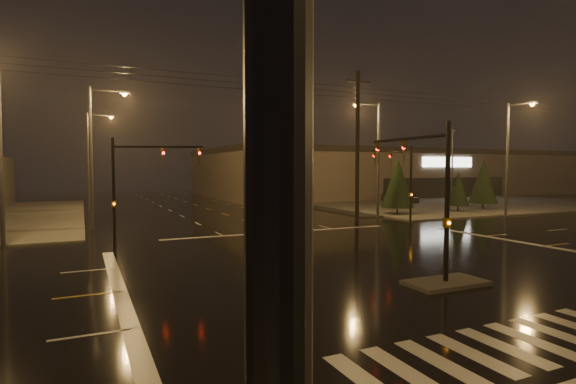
# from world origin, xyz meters

# --- Properties ---
(ground) EXTENTS (140.00, 140.00, 0.00)m
(ground) POSITION_xyz_m (0.00, 0.00, 0.00)
(ground) COLOR black
(ground) RESTS_ON ground
(sidewalk_ne) EXTENTS (36.00, 36.00, 0.12)m
(sidewalk_ne) POSITION_xyz_m (30.00, 30.00, 0.06)
(sidewalk_ne) COLOR #4C4A44
(sidewalk_ne) RESTS_ON ground
(median_island) EXTENTS (3.00, 1.60, 0.15)m
(median_island) POSITION_xyz_m (0.00, -4.00, 0.07)
(median_island) COLOR #4C4A44
(median_island) RESTS_ON ground
(stop_bar_far) EXTENTS (16.00, 0.50, 0.01)m
(stop_bar_far) POSITION_xyz_m (0.00, 11.00, 0.01)
(stop_bar_far) COLOR beige
(stop_bar_far) RESTS_ON ground
(parking_lot) EXTENTS (50.00, 24.00, 0.08)m
(parking_lot) POSITION_xyz_m (35.00, 28.00, 0.04)
(parking_lot) COLOR black
(parking_lot) RESTS_ON ground
(retail_building) EXTENTS (60.20, 28.30, 7.20)m
(retail_building) POSITION_xyz_m (35.00, 45.99, 3.84)
(retail_building) COLOR brown
(retail_building) RESTS_ON ground
(signal_mast_median) EXTENTS (0.25, 4.59, 6.00)m
(signal_mast_median) POSITION_xyz_m (0.00, -3.07, 3.75)
(signal_mast_median) COLOR black
(signal_mast_median) RESTS_ON ground
(signal_mast_ne) EXTENTS (4.84, 1.86, 6.00)m
(signal_mast_ne) POSITION_xyz_m (9.50, 10.14, 3.79)
(signal_mast_ne) COLOR black
(signal_mast_ne) RESTS_ON ground
(signal_mast_nw) EXTENTS (4.84, 1.86, 6.00)m
(signal_mast_nw) POSITION_xyz_m (-9.50, 10.14, 3.79)
(signal_mast_nw) COLOR black
(signal_mast_nw) RESTS_ON ground
(streetlight_1) EXTENTS (2.77, 0.32, 10.00)m
(streetlight_1) POSITION_xyz_m (-11.18, 18.00, 5.80)
(streetlight_1) COLOR #38383A
(streetlight_1) RESTS_ON ground
(streetlight_2) EXTENTS (2.77, 0.32, 10.00)m
(streetlight_2) POSITION_xyz_m (-11.18, 34.00, 5.80)
(streetlight_2) COLOR #38383A
(streetlight_2) RESTS_ON ground
(streetlight_3) EXTENTS (2.77, 0.32, 10.00)m
(streetlight_3) POSITION_xyz_m (11.18, 16.00, 5.80)
(streetlight_3) COLOR #38383A
(streetlight_3) RESTS_ON ground
(streetlight_4) EXTENTS (2.77, 0.32, 10.00)m
(streetlight_4) POSITION_xyz_m (11.18, 36.00, 5.80)
(streetlight_4) COLOR #38383A
(streetlight_4) RESTS_ON ground
(streetlight_6) EXTENTS (0.32, 2.77, 10.00)m
(streetlight_6) POSITION_xyz_m (22.00, 11.18, 5.80)
(streetlight_6) COLOR #38383A
(streetlight_6) RESTS_ON ground
(utility_pole_1) EXTENTS (2.20, 0.32, 12.00)m
(utility_pole_1) POSITION_xyz_m (8.00, 14.00, 6.13)
(utility_pole_1) COLOR black
(utility_pole_1) RESTS_ON ground
(conifer_0) EXTENTS (2.93, 2.93, 5.29)m
(conifer_0) POSITION_xyz_m (14.29, 16.83, 2.99)
(conifer_0) COLOR black
(conifer_0) RESTS_ON ground
(conifer_1) EXTENTS (2.07, 2.07, 3.93)m
(conifer_1) POSITION_xyz_m (21.21, 16.30, 2.31)
(conifer_1) COLOR black
(conifer_1) RESTS_ON ground
(conifer_2) EXTENTS (2.84, 2.84, 5.13)m
(conifer_2) POSITION_xyz_m (25.58, 17.21, 2.91)
(conifer_2) COLOR black
(conifer_2) RESTS_ON ground
(car_parked) EXTENTS (3.01, 5.16, 1.65)m
(car_parked) POSITION_xyz_m (23.09, 27.44, 0.82)
(car_parked) COLOR black
(car_parked) RESTS_ON ground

